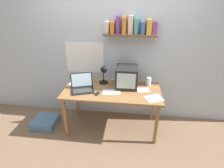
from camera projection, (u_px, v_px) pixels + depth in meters
name	position (u px, v px, depth m)	size (l,w,h in m)	color
ground_plane	(112.00, 126.00, 3.03)	(12.00, 12.00, 0.00)	#84654C
back_wall	(116.00, 45.00, 2.85)	(5.60, 0.24, 2.60)	silver
corner_desk	(112.00, 93.00, 2.74)	(1.50, 0.72, 0.72)	olive
crt_monitor	(126.00, 77.00, 2.74)	(0.34, 0.35, 0.33)	#232326
laptop	(82.00, 86.00, 2.69)	(0.40, 0.36, 0.25)	black
desk_lamp	(104.00, 72.00, 2.80)	(0.15, 0.19, 0.32)	black
juice_glass	(149.00, 82.00, 2.82)	(0.07, 0.07, 0.14)	white
computer_mouse	(98.00, 93.00, 2.58)	(0.08, 0.11, 0.03)	black
open_notebook	(111.00, 92.00, 2.64)	(0.29, 0.21, 0.00)	white
loose_paper_near_monitor	(154.00, 98.00, 2.47)	(0.29, 0.27, 0.00)	white
loose_paper_near_laptop	(78.00, 83.00, 2.92)	(0.27, 0.20, 0.00)	white
printed_handout	(143.00, 90.00, 2.70)	(0.21, 0.17, 0.00)	silver
floor_cushion	(46.00, 122.00, 3.03)	(0.38, 0.38, 0.14)	#52799B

